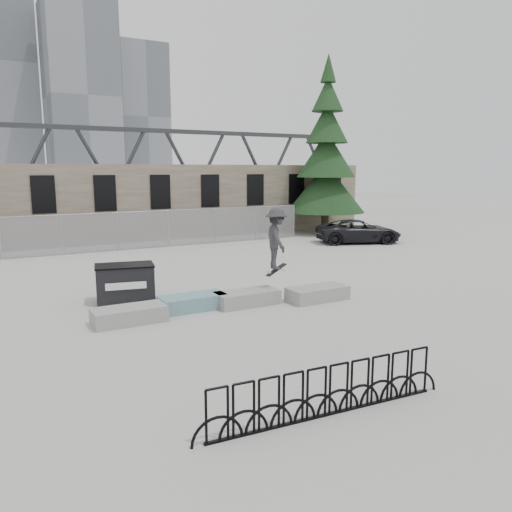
{
  "coord_description": "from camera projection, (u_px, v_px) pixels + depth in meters",
  "views": [
    {
      "loc": [
        -6.28,
        -13.59,
        4.2
      ],
      "look_at": [
        1.86,
        1.0,
        1.3
      ],
      "focal_mm": 35.0,
      "sensor_mm": 36.0,
      "label": 1
    }
  ],
  "objects": [
    {
      "name": "planter_far_left",
      "position": [
        129.0,
        314.0,
        13.81
      ],
      "size": [
        2.0,
        0.9,
        0.45
      ],
      "color": "#969693",
      "rests_on": "ground"
    },
    {
      "name": "skateboarder",
      "position": [
        277.0,
        239.0,
        16.06
      ],
      "size": [
        1.05,
        1.44,
        2.2
      ],
      "rotation": [
        0.0,
        0.0,
        1.3
      ],
      "color": "#2F2E31",
      "rests_on": "ground"
    },
    {
      "name": "planter_center_right",
      "position": [
        247.0,
        297.0,
        15.64
      ],
      "size": [
        2.0,
        0.9,
        0.45
      ],
      "color": "#969693",
      "rests_on": "ground"
    },
    {
      "name": "truss_bridge",
      "position": [
        113.0,
        170.0,
        66.84
      ],
      "size": [
        70.0,
        3.0,
        9.8
      ],
      "color": "#2D3033",
      "rests_on": "ground"
    },
    {
      "name": "planter_center_left",
      "position": [
        192.0,
        302.0,
        15.12
      ],
      "size": [
        2.0,
        0.9,
        0.45
      ],
      "color": "teal",
      "rests_on": "ground"
    },
    {
      "name": "suv",
      "position": [
        359.0,
        231.0,
        28.9
      ],
      "size": [
        5.32,
        3.86,
        1.35
      ],
      "primitive_type": "imported",
      "rotation": [
        0.0,
        0.0,
        1.19
      ],
      "color": "black",
      "rests_on": "ground"
    },
    {
      "name": "stone_wall",
      "position": [
        101.0,
        203.0,
        29.01
      ],
      "size": [
        36.0,
        2.58,
        4.5
      ],
      "color": "#6A5D4E",
      "rests_on": "ground"
    },
    {
      "name": "chainlink_fence",
      "position": [
        118.0,
        231.0,
        26.0
      ],
      "size": [
        22.06,
        0.06,
        2.02
      ],
      "color": "gray",
      "rests_on": "ground"
    },
    {
      "name": "planter_offset",
      "position": [
        318.0,
        293.0,
        16.2
      ],
      "size": [
        2.0,
        0.9,
        0.45
      ],
      "color": "#969693",
      "rests_on": "ground"
    },
    {
      "name": "bike_rack",
      "position": [
        328.0,
        392.0,
        8.55
      ],
      "size": [
        4.93,
        0.4,
        0.9
      ],
      "rotation": [
        0.0,
        0.0,
        -0.07
      ],
      "color": "black",
      "rests_on": "ground"
    },
    {
      "name": "ground",
      "position": [
        219.0,
        307.0,
        15.42
      ],
      "size": [
        120.0,
        120.0,
        0.0
      ],
      "primitive_type": "plane",
      "color": "#B3B2AE",
      "rests_on": "ground"
    },
    {
      "name": "spruce_tree",
      "position": [
        326.0,
        164.0,
        32.77
      ],
      "size": [
        5.19,
        5.19,
        11.5
      ],
      "color": "#38281E",
      "rests_on": "ground"
    },
    {
      "name": "dumpster",
      "position": [
        125.0,
        283.0,
        16.04
      ],
      "size": [
        2.01,
        1.46,
        1.2
      ],
      "rotation": [
        0.0,
        0.0,
        -0.2
      ],
      "color": "black",
      "rests_on": "ground"
    }
  ]
}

